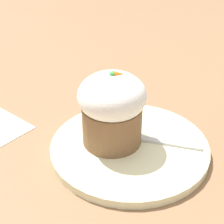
{
  "coord_description": "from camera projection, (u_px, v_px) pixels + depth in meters",
  "views": [
    {
      "loc": [
        -0.14,
        -0.41,
        0.34
      ],
      "look_at": [
        -0.02,
        0.02,
        0.06
      ],
      "focal_mm": 60.0,
      "sensor_mm": 36.0,
      "label": 1
    }
  ],
  "objects": [
    {
      "name": "spoon",
      "position": [
        143.0,
        138.0,
        0.55
      ],
      "size": [
        0.12,
        0.08,
        0.01
      ],
      "color": "silver",
      "rests_on": "dessert_plate"
    },
    {
      "name": "ground_plane",
      "position": [
        129.0,
        151.0,
        0.55
      ],
      "size": [
        4.0,
        4.0,
        0.0
      ],
      "primitive_type": "plane",
      "color": "#846042"
    },
    {
      "name": "dessert_plate",
      "position": [
        130.0,
        148.0,
        0.54
      ],
      "size": [
        0.23,
        0.23,
        0.01
      ],
      "color": "beige",
      "rests_on": "ground_plane"
    },
    {
      "name": "carrot_cake",
      "position": [
        112.0,
        108.0,
        0.52
      ],
      "size": [
        0.1,
        0.1,
        0.11
      ],
      "color": "brown",
      "rests_on": "dessert_plate"
    }
  ]
}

